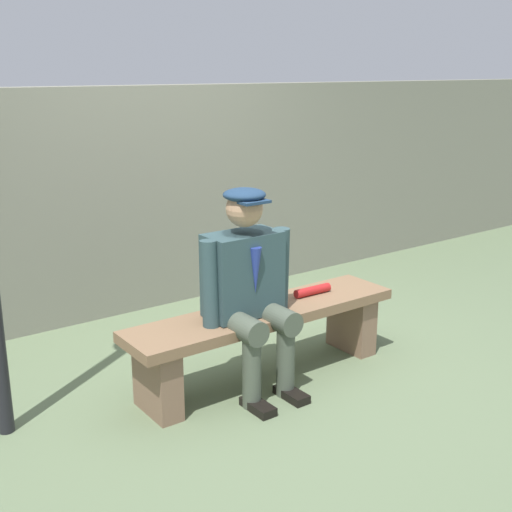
{
  "coord_description": "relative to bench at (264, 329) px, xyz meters",
  "views": [
    {
      "loc": [
        2.32,
        3.09,
        1.9
      ],
      "look_at": [
        0.07,
        0.0,
        0.81
      ],
      "focal_mm": 46.68,
      "sensor_mm": 36.0,
      "label": 1
    }
  ],
  "objects": [
    {
      "name": "bench",
      "position": [
        0.0,
        0.0,
        0.0
      ],
      "size": [
        1.83,
        0.42,
        0.46
      ],
      "color": "brown",
      "rests_on": "ground"
    },
    {
      "name": "seated_man",
      "position": [
        0.16,
        0.06,
        0.35
      ],
      "size": [
        0.62,
        0.57,
        1.24
      ],
      "color": "#2E464A",
      "rests_on": "ground"
    },
    {
      "name": "stadium_wall",
      "position": [
        0.0,
        -1.69,
        0.56
      ],
      "size": [
        12.0,
        0.24,
        1.77
      ],
      "primitive_type": "cube",
      "color": "gray",
      "rests_on": "ground"
    },
    {
      "name": "rolled_magazine",
      "position": [
        -0.41,
        -0.03,
        0.16
      ],
      "size": [
        0.27,
        0.06,
        0.06
      ],
      "primitive_type": "cylinder",
      "rotation": [
        0.0,
        1.57,
        -0.02
      ],
      "color": "#B21E1E",
      "rests_on": "bench"
    },
    {
      "name": "ground_plane",
      "position": [
        0.0,
        0.0,
        -0.33
      ],
      "size": [
        30.0,
        30.0,
        0.0
      ],
      "primitive_type": "plane",
      "color": "#5E6F4F"
    }
  ]
}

